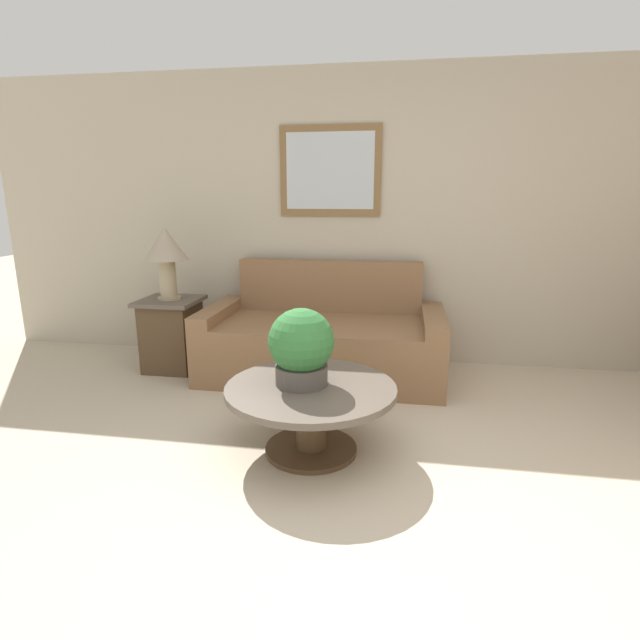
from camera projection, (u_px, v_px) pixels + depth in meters
name	position (u px, v px, depth m)	size (l,w,h in m)	color
ground_plane	(389.00, 546.00, 2.22)	(20.00, 20.00, 0.00)	#BCAD93
wall_back	(402.00, 219.00, 4.45)	(7.93, 0.09, 2.60)	#B2A893
couch_main	(323.00, 340.00, 4.29)	(2.01, 0.99, 0.95)	brown
coffee_table	(311.00, 404.00, 2.97)	(1.02, 1.02, 0.42)	#4C3823
side_table	(172.00, 334.00, 4.42)	(0.50, 0.50, 0.64)	#4C3823
table_lamp	(166.00, 250.00, 4.24)	(0.37, 0.37, 0.62)	tan
potted_plant_on_table	(301.00, 347.00, 2.92)	(0.39, 0.39, 0.46)	#4C4742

